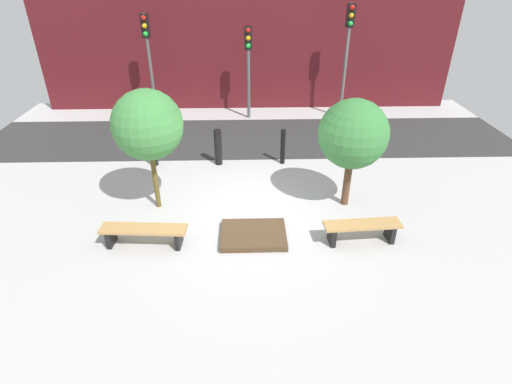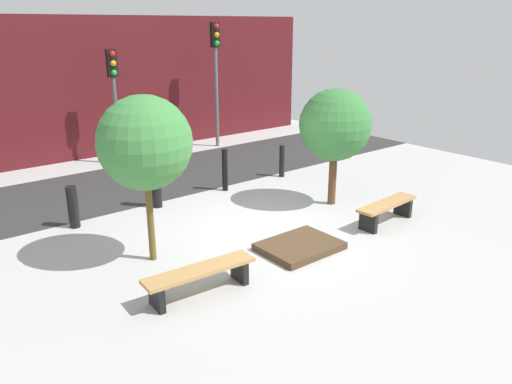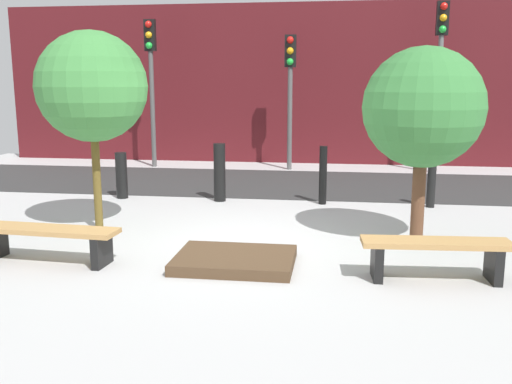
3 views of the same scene
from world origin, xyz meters
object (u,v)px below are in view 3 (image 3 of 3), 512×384
object	(u,v)px
planter_bed	(235,260)
bollard_left	(220,172)
bollard_center	(323,175)
traffic_light_mid_east	(440,57)
tree_behind_right_bench	(423,108)
bollard_right	(431,183)
traffic_light_west	(151,66)
bench_right	(436,252)
tree_behind_left_bench	(92,87)
traffic_light_mid_west	(290,77)
bench_left	(47,237)
bollard_far_left	(122,175)

from	to	relation	value
planter_bed	bollard_left	world-z (taller)	bollard_left
bollard_center	traffic_light_mid_east	size ratio (longest dim) A/B	0.26
tree_behind_right_bench	traffic_light_mid_east	size ratio (longest dim) A/B	0.66
bollard_right	tree_behind_right_bench	bearing A→B (deg)	-103.09
bollard_left	traffic_light_west	distance (m)	5.27
bench_right	bollard_center	size ratio (longest dim) A/B	1.57
bollard_left	traffic_light_west	bearing A→B (deg)	122.58
bench_right	traffic_light_west	size ratio (longest dim) A/B	0.45
tree_behind_left_bench	bollard_center	size ratio (longest dim) A/B	2.75
planter_bed	bollard_left	distance (m)	3.88
tree_behind_left_bench	bollard_center	bearing A→B (deg)	35.79
planter_bed	bollard_center	distance (m)	3.88
planter_bed	bollard_left	xyz separation A→B (m)	(-0.96, 3.73, 0.48)
traffic_light_mid_west	bollard_right	bearing A→B (deg)	-54.91
bench_right	planter_bed	distance (m)	2.35
bench_left	tree_behind_right_bench	world-z (taller)	tree_behind_right_bench
bollard_left	bench_right	bearing A→B (deg)	-50.10
tree_behind_right_bench	bollard_right	distance (m)	2.81
tree_behind_right_bench	traffic_light_mid_west	size ratio (longest dim) A/B	0.80
bench_right	bollard_left	distance (m)	5.12
planter_bed	bollard_left	size ratio (longest dim) A/B	1.32
bench_left	tree_behind_left_bench	distance (m)	2.39
planter_bed	bollard_right	world-z (taller)	bollard_right
planter_bed	traffic_light_west	size ratio (longest dim) A/B	0.38
tree_behind_left_bench	bollard_center	distance (m)	4.35
planter_bed	traffic_light_mid_west	distance (m)	8.14
bench_left	bollard_center	world-z (taller)	bollard_center
bollard_center	tree_behind_left_bench	bearing A→B (deg)	-144.21
planter_bed	tree_behind_left_bench	distance (m)	3.39
tree_behind_left_bench	bollard_far_left	xyz separation A→B (m)	(-0.55, 2.37, -1.69)
tree_behind_left_bench	traffic_light_west	world-z (taller)	traffic_light_west
planter_bed	traffic_light_mid_east	world-z (taller)	traffic_light_mid_east
bollard_left	planter_bed	bearing A→B (deg)	-75.58
traffic_light_west	traffic_light_mid_east	bearing A→B (deg)	0.00
tree_behind_left_bench	tree_behind_right_bench	size ratio (longest dim) A/B	1.10
tree_behind_right_bench	bollard_center	world-z (taller)	tree_behind_right_bench
bollard_center	bench_right	bearing A→B (deg)	-70.81
tree_behind_right_bench	bollard_left	world-z (taller)	tree_behind_right_bench
traffic_light_west	traffic_light_mid_west	size ratio (longest dim) A/B	1.12
bollard_right	traffic_light_mid_east	size ratio (longest dim) A/B	0.22
planter_bed	tree_behind_left_bench	xyz separation A→B (m)	(-2.33, 1.36, 2.06)
planter_bed	traffic_light_mid_west	bearing A→B (deg)	90.00
bollard_center	planter_bed	bearing A→B (deg)	-104.42
bench_right	traffic_light_mid_west	size ratio (longest dim) A/B	0.50
tree_behind_left_bench	traffic_light_mid_west	size ratio (longest dim) A/B	0.88
bollard_far_left	bollard_center	distance (m)	3.84
bench_left	bollard_center	distance (m)	5.12
traffic_light_mid_east	bollard_right	bearing A→B (deg)	-99.69
bollard_center	bench_left	bearing A→B (deg)	-129.90
bollard_left	bollard_right	world-z (taller)	bollard_left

